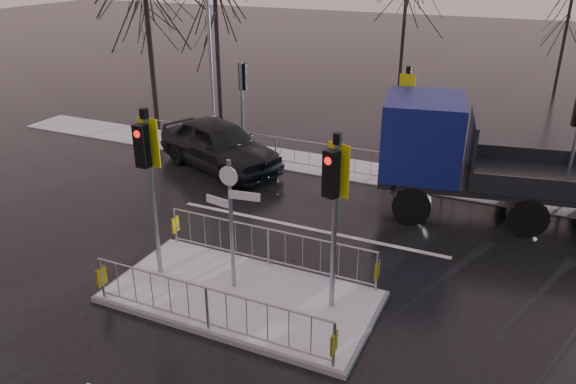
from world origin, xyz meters
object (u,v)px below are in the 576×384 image
at_px(street_lamp_left, 210,27).
at_px(car_far_lane, 219,144).
at_px(flatbed_truck, 458,154).
at_px(traffic_island, 241,284).

bearing_deg(street_lamp_left, car_far_lane, -55.91).
height_order(car_far_lane, street_lamp_left, street_lamp_left).
xyz_separation_m(flatbed_truck, street_lamp_left, (-9.91, 2.79, 2.70)).
bearing_deg(traffic_island, street_lamp_left, 124.07).
bearing_deg(traffic_island, flatbed_truck, 62.47).
height_order(traffic_island, flatbed_truck, traffic_island).
xyz_separation_m(traffic_island, car_far_lane, (-4.65, 6.88, 0.48)).
bearing_deg(car_far_lane, flatbed_truck, -70.44).
relative_size(traffic_island, flatbed_truck, 0.79).
bearing_deg(car_far_lane, traffic_island, -125.09).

